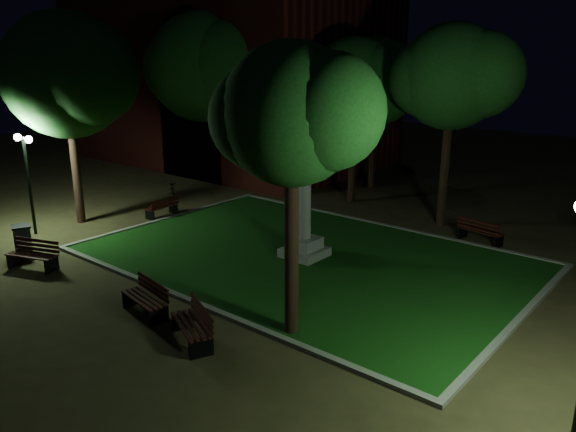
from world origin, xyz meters
name	(u,v)px	position (x,y,z in m)	size (l,w,h in m)	color
ground	(268,274)	(0.00, 0.00, 0.00)	(80.00, 80.00, 0.00)	#3D331D
lawn	(304,257)	(0.00, 2.00, 0.04)	(15.00, 10.00, 0.08)	#134210
lawn_kerb	(304,256)	(0.00, 2.00, 0.06)	(15.40, 10.40, 0.12)	slate
monument	(305,233)	(0.00, 2.00, 0.96)	(1.40, 1.40, 3.20)	gray
building_main	(225,47)	(-15.86, 13.79, 7.38)	(20.00, 12.00, 15.00)	#531712
tree_west	(67,75)	(-10.10, -0.72, 6.22)	(6.29, 5.14, 8.79)	black
tree_north_wl	(356,87)	(-2.97, 9.66, 5.55)	(5.54, 4.52, 7.81)	black
tree_north_er	(454,77)	(2.10, 8.88, 6.17)	(5.20, 4.24, 8.30)	black
tree_se	(294,116)	(3.27, -2.65, 5.72)	(4.23, 3.45, 7.47)	black
tree_nw	(204,67)	(-11.80, 8.22, 6.30)	(7.23, 5.90, 9.25)	black
tree_far_north	(377,77)	(-3.83, 12.89, 5.87)	(4.92, 4.02, 7.89)	black
lamppost_sw	(27,165)	(-10.17, -2.79, 2.86)	(1.18, 0.28, 4.04)	black
lamppost_nw	(226,122)	(-12.74, 10.68, 3.09)	(1.18, 0.28, 4.41)	black
bench_near_left	(147,299)	(-0.68, -4.35, 0.46)	(1.85, 0.90, 0.97)	black
bench_near_right	(194,326)	(1.57, -4.57, 0.46)	(1.89, 1.31, 0.99)	black
bench_west_near	(34,255)	(-6.52, -4.67, 0.46)	(1.90, 1.22, 0.99)	black
bench_left_side	(162,208)	(-8.16, 2.09, 0.41)	(0.65, 1.62, 0.87)	black
bench_far_side	(480,232)	(4.22, 7.61, 0.45)	(1.83, 0.89, 0.96)	black
trash_bin	(23,239)	(-8.21, -4.22, 0.55)	(0.83, 0.83, 1.09)	black
bicycle	(173,189)	(-10.68, 4.74, 0.40)	(0.53, 1.53, 0.80)	black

